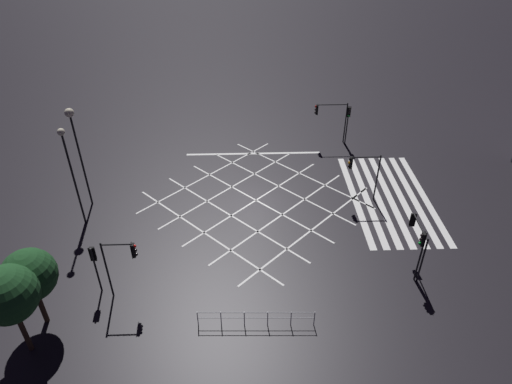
{
  "coord_description": "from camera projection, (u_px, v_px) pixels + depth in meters",
  "views": [
    {
      "loc": [
        -28.29,
        0.94,
        20.51
      ],
      "look_at": [
        0.0,
        0.0,
        0.77
      ],
      "focal_mm": 32.0,
      "sensor_mm": 36.0,
      "label": 1
    }
  ],
  "objects": [
    {
      "name": "street_tree_far",
      "position": [
        29.0,
        275.0,
        23.47
      ],
      "size": [
        2.84,
        2.84,
        4.99
      ],
      "color": "#38281C",
      "rests_on": "ground_plane"
    },
    {
      "name": "road_markings",
      "position": [
        340.0,
        196.0,
        35.44
      ],
      "size": [
        17.9,
        22.24,
        0.01
      ],
      "color": "silver",
      "rests_on": "ground_plane"
    },
    {
      "name": "traffic_light_se_cross",
      "position": [
        329.0,
        114.0,
        40.85
      ],
      "size": [
        0.36,
        2.97,
        3.92
      ],
      "rotation": [
        0.0,
        0.0,
        1.57
      ],
      "color": "black",
      "rests_on": "ground_plane"
    },
    {
      "name": "street_tree_near",
      "position": [
        7.0,
        295.0,
        21.66
      ],
      "size": [
        2.96,
        2.96,
        5.6
      ],
      "color": "#38281C",
      "rests_on": "ground_plane"
    },
    {
      "name": "traffic_light_nw_cross",
      "position": [
        121.0,
        258.0,
        25.34
      ],
      "size": [
        0.36,
        1.97,
        4.13
      ],
      "rotation": [
        0.0,
        0.0,
        -1.57
      ],
      "color": "black",
      "rests_on": "ground_plane"
    },
    {
      "name": "traffic_light_sw_cross",
      "position": [
        421.0,
        247.0,
        26.59
      ],
      "size": [
        0.36,
        0.39,
        3.74
      ],
      "rotation": [
        0.0,
        0.0,
        1.57
      ],
      "color": "black",
      "rests_on": "ground_plane"
    },
    {
      "name": "ground_plane",
      "position": [
        256.0,
        200.0,
        34.95
      ],
      "size": [
        200.0,
        200.0,
        0.0
      ],
      "primitive_type": "plane",
      "color": "black"
    },
    {
      "name": "traffic_light_nw_main",
      "position": [
        94.0,
        260.0,
        26.06
      ],
      "size": [
        0.39,
        0.36,
        3.37
      ],
      "color": "black",
      "rests_on": "ground_plane"
    },
    {
      "name": "street_lamp_west",
      "position": [
        69.0,
        160.0,
        29.73
      ],
      "size": [
        0.49,
        0.49,
        7.5
      ],
      "color": "black",
      "rests_on": "ground_plane"
    },
    {
      "name": "pedestrian_railing",
      "position": [
        256.0,
        317.0,
        24.9
      ],
      "size": [
        0.26,
        6.45,
        1.05
      ],
      "rotation": [
        0.0,
        0.0,
        -1.6
      ],
      "color": "#9EA0A5",
      "rests_on": "ground_plane"
    },
    {
      "name": "traffic_light_sw_main",
      "position": [
        417.0,
        233.0,
        27.82
      ],
      "size": [
        2.78,
        0.36,
        3.41
      ],
      "color": "black",
      "rests_on": "ground_plane"
    },
    {
      "name": "traffic_light_se_main",
      "position": [
        348.0,
        118.0,
        40.76
      ],
      "size": [
        0.39,
        0.36,
        3.7
      ],
      "rotation": [
        0.0,
        0.0,
        3.14
      ],
      "color": "black",
      "rests_on": "ground_plane"
    },
    {
      "name": "street_lamp_east",
      "position": [
        74.0,
        132.0,
        31.11
      ],
      "size": [
        0.63,
        0.63,
        7.81
      ],
      "color": "black",
      "rests_on": "ground_plane"
    },
    {
      "name": "traffic_light_median_south",
      "position": [
        362.0,
        168.0,
        33.4
      ],
      "size": [
        0.36,
        2.4,
        3.91
      ],
      "rotation": [
        0.0,
        0.0,
        1.57
      ],
      "color": "black",
      "rests_on": "ground_plane"
    }
  ]
}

